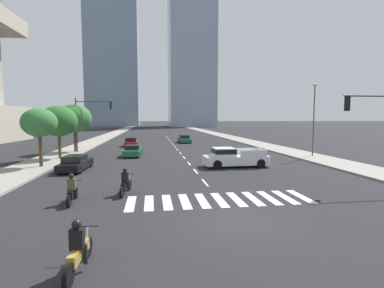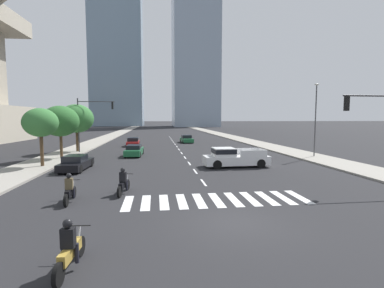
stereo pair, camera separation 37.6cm
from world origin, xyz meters
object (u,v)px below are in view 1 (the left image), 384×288
at_px(traffic_signal_far, 89,115).
at_px(motorcycle_lead, 72,191).
at_px(motorcycle_third, 78,250).
at_px(street_tree_second, 59,121).
at_px(street_lamp_east, 314,115).
at_px(motorcycle_trailing, 126,184).
at_px(street_tree_nearest, 39,123).
at_px(street_tree_third, 74,119).
at_px(sedan_green_2, 184,139).
at_px(sedan_red_1, 131,142).
at_px(sedan_green_0, 133,151).
at_px(sedan_black_3, 76,163).
at_px(pickup_truck, 233,158).

bearing_deg(traffic_signal_far, motorcycle_lead, -80.78).
xyz_separation_m(motorcycle_third, street_tree_second, (-7.25, 22.45, 3.32)).
height_order(motorcycle_third, street_lamp_east, street_lamp_east).
distance_m(motorcycle_trailing, traffic_signal_far, 20.93).
relative_size(street_tree_nearest, street_tree_third, 0.85).
bearing_deg(street_tree_nearest, motorcycle_trailing, -50.38).
bearing_deg(motorcycle_lead, sedan_green_2, -18.27).
height_order(motorcycle_lead, sedan_red_1, motorcycle_lead).
height_order(sedan_green_0, sedan_black_3, sedan_black_3).
distance_m(motorcycle_third, sedan_black_3, 16.45).
bearing_deg(street_tree_nearest, motorcycle_third, -67.44).
height_order(pickup_truck, sedan_green_2, pickup_truck).
distance_m(pickup_truck, street_lamp_east, 11.93).
xyz_separation_m(sedan_green_0, sedan_green_2, (7.71, 16.40, 0.02)).
height_order(motorcycle_trailing, motorcycle_third, same).
xyz_separation_m(motorcycle_trailing, motorcycle_third, (-0.57, -8.01, 0.00)).
xyz_separation_m(sedan_green_0, sedan_red_1, (-0.99, 11.31, 0.01)).
distance_m(motorcycle_lead, pickup_truck, 14.17).
distance_m(motorcycle_trailing, street_tree_nearest, 12.68).
xyz_separation_m(pickup_truck, sedan_black_3, (-13.08, 0.19, -0.24)).
bearing_deg(sedan_red_1, pickup_truck, -154.74).
distance_m(sedan_black_3, street_tree_nearest, 4.78).
height_order(sedan_green_0, street_tree_second, street_tree_second).
relative_size(motorcycle_trailing, street_tree_second, 0.41).
bearing_deg(pickup_truck, sedan_green_0, -45.06).
xyz_separation_m(pickup_truck, street_tree_second, (-16.23, 6.71, 3.09)).
height_order(motorcycle_trailing, traffic_signal_far, traffic_signal_far).
distance_m(street_tree_nearest, street_tree_third, 10.96).
distance_m(motorcycle_lead, sedan_green_0, 17.76).
height_order(street_tree_nearest, street_tree_third, street_tree_third).
relative_size(motorcycle_trailing, traffic_signal_far, 0.34).
bearing_deg(sedan_red_1, street_tree_nearest, 159.75).
bearing_deg(pickup_truck, sedan_black_3, -2.26).
bearing_deg(street_tree_second, street_tree_third, 90.00).
height_order(motorcycle_third, sedan_green_2, motorcycle_third).
bearing_deg(sedan_red_1, motorcycle_trailing, -178.12).
bearing_deg(traffic_signal_far, street_lamp_east, -16.37).
distance_m(sedan_green_2, street_tree_second, 23.84).
xyz_separation_m(sedan_green_2, street_tree_second, (-14.90, -18.31, 3.31)).
bearing_deg(sedan_red_1, street_lamp_east, -128.28).
distance_m(motorcycle_lead, motorcycle_third, 6.97).
relative_size(motorcycle_lead, street_tree_second, 0.41).
bearing_deg(motorcycle_third, pickup_truck, -25.42).
bearing_deg(sedan_green_0, traffic_signal_far, 60.77).
distance_m(pickup_truck, street_tree_second, 17.83).
distance_m(street_lamp_east, street_tree_third, 27.68).
bearing_deg(motorcycle_third, sedan_green_2, -6.34).
bearing_deg(pickup_truck, street_lamp_east, -156.77).
relative_size(sedan_green_2, street_tree_nearest, 0.90).
bearing_deg(pickup_truck, traffic_signal_far, -41.28).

